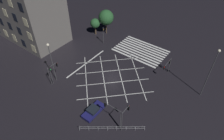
{
  "coord_description": "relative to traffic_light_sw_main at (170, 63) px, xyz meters",
  "views": [
    {
      "loc": [
        -18.0,
        23.94,
        27.87
      ],
      "look_at": [
        0.0,
        0.0,
        1.75
      ],
      "focal_mm": 32.0,
      "sensor_mm": 36.0,
      "label": 1
    }
  ],
  "objects": [
    {
      "name": "ground_plane",
      "position": [
        8.49,
        8.16,
        -2.29
      ],
      "size": [
        200.0,
        200.0,
        0.0
      ],
      "primitive_type": "plane",
      "color": "black"
    },
    {
      "name": "street_tree_far",
      "position": [
        22.03,
        -2.62,
        0.82
      ],
      "size": [
        2.5,
        2.5,
        4.39
      ],
      "color": "brown",
      "rests_on": "ground_plane"
    },
    {
      "name": "street_lamp_east",
      "position": [
        16.75,
        15.71,
        3.94
      ],
      "size": [
        0.53,
        0.53,
        8.72
      ],
      "color": "#424244",
      "rests_on": "ground_plane"
    },
    {
      "name": "street_lamp_west",
      "position": [
        -7.66,
        2.3,
        4.51
      ],
      "size": [
        0.48,
        0.48,
        10.27
      ],
      "color": "#424244",
      "rests_on": "ground_plane"
    },
    {
      "name": "traffic_light_ne_main",
      "position": [
        16.44,
        16.73,
        0.93
      ],
      "size": [
        0.39,
        0.36,
        4.54
      ],
      "rotation": [
        0.0,
        0.0,
        3.14
      ],
      "color": "#424244",
      "rests_on": "ground_plane"
    },
    {
      "name": "traffic_light_nw_main",
      "position": [
        1.87,
        16.98,
        0.85
      ],
      "size": [
        3.21,
        0.36,
        4.23
      ],
      "color": "#424244",
      "rests_on": "ground_plane"
    },
    {
      "name": "traffic_light_sw_main",
      "position": [
        0.0,
        0.0,
        0.0
      ],
      "size": [
        0.39,
        0.36,
        3.2
      ],
      "color": "#424244",
      "rests_on": "ground_plane"
    },
    {
      "name": "traffic_light_ne_cross",
      "position": [
        16.52,
        15.95,
        0.87
      ],
      "size": [
        0.36,
        2.42,
        4.32
      ],
      "rotation": [
        0.0,
        0.0,
        -1.57
      ],
      "color": "#424244",
      "rests_on": "ground_plane"
    },
    {
      "name": "traffic_light_se_main",
      "position": [
        17.53,
        -0.41,
        0.84
      ],
      "size": [
        0.39,
        0.36,
        4.4
      ],
      "rotation": [
        0.0,
        0.0,
        3.14
      ],
      "color": "#424244",
      "rests_on": "ground_plane"
    },
    {
      "name": "pedestrian_railing",
      "position": [
        0.97,
        18.15,
        -1.62
      ],
      "size": [
        8.21,
        6.19,
        1.05
      ],
      "rotation": [
        0.0,
        0.0,
        -2.5
      ],
      "color": "#B7B7BC",
      "rests_on": "ground_plane"
    },
    {
      "name": "traffic_light_nw_cross",
      "position": [
        -0.19,
        16.33,
        0.99
      ],
      "size": [
        0.36,
        1.96,
        4.53
      ],
      "rotation": [
        0.0,
        0.0,
        -1.57
      ],
      "color": "#424244",
      "rests_on": "ground_plane"
    },
    {
      "name": "street_tree_near",
      "position": [
        20.07,
        -4.72,
        2.22
      ],
      "size": [
        3.89,
        3.89,
        6.47
      ],
      "color": "brown",
      "rests_on": "ground_plane"
    },
    {
      "name": "waiting_car",
      "position": [
        5.51,
        17.34,
        -1.71
      ],
      "size": [
        1.86,
        4.28,
        1.25
      ],
      "rotation": [
        0.0,
        0.0,
        -1.57
      ],
      "color": "#191951",
      "rests_on": "ground_plane"
    },
    {
      "name": "traffic_light_sw_cross",
      "position": [
        0.02,
        1.35,
        0.2
      ],
      "size": [
        0.36,
        3.16,
        3.35
      ],
      "rotation": [
        0.0,
        0.0,
        1.57
      ],
      "color": "#424244",
      "rests_on": "ground_plane"
    },
    {
      "name": "road_markings",
      "position": [
        8.83,
        -0.18,
        -2.29
      ],
      "size": [
        17.87,
        24.21,
        0.01
      ],
      "color": "silver",
      "rests_on": "ground_plane"
    }
  ]
}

